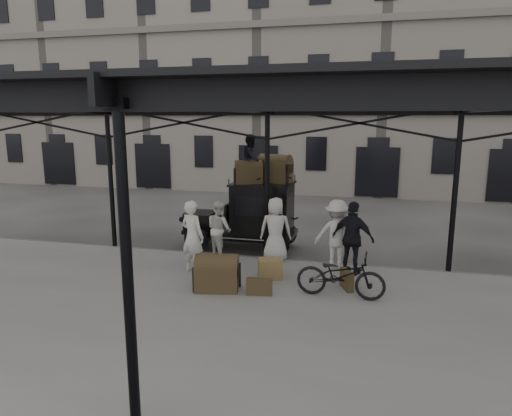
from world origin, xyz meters
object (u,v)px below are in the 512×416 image
Objects in this scene: taxi at (253,212)px; steamer_trunk_roof_near at (248,174)px; porter_left at (192,236)px; porter_official at (353,238)px; steamer_trunk_platform at (217,275)px; bicycle at (341,275)px.

steamer_trunk_roof_near is at bearing -108.07° from taxi.
taxi reaches higher than porter_left.
taxi is 3.12m from porter_left.
porter_official is 4.05m from steamer_trunk_roof_near.
taxi is 4.15m from steamer_trunk_platform.
taxi is at bearing 80.80° from steamer_trunk_platform.
steamer_trunk_platform is (1.05, -1.10, -0.60)m from porter_left.
bicycle is at bearing -172.27° from porter_left.
bicycle is at bearing -6.33° from steamer_trunk_platform.
porter_left is at bearing 31.62° from porter_official.
steamer_trunk_platform is (0.17, -4.09, -0.68)m from taxi.
taxi is 4.45× the size of steamer_trunk_roof_near.
porter_left is 4.03m from bicycle.
steamer_trunk_roof_near reaches higher than steamer_trunk_platform.
porter_left is 3.17m from steamer_trunk_roof_near.
taxi is at bearing 41.10° from bicycle.
steamer_trunk_roof_near reaches higher than porter_left.
bicycle is 5.08m from steamer_trunk_roof_near.
porter_official is at bearing -33.65° from taxi.
bicycle is at bearing -51.52° from taxi.
bicycle is (3.04, -3.83, -0.53)m from taxi.
steamer_trunk_roof_near reaches higher than bicycle.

